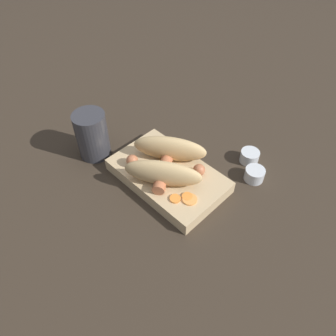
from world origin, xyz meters
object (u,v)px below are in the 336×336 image
(sausage, at_px, (165,165))
(drink_glass, at_px, (92,135))
(condiment_cup_near, at_px, (254,175))
(food_tray, at_px, (168,176))
(bread_roll, at_px, (167,160))
(condiment_cup_far, at_px, (249,157))

(sausage, height_order, drink_glass, drink_glass)
(condiment_cup_near, bearing_deg, food_tray, 46.39)
(food_tray, bearing_deg, drink_glass, 18.36)
(food_tray, bearing_deg, condiment_cup_near, -133.61)
(sausage, bearing_deg, drink_glass, 19.01)
(sausage, distance_m, drink_glass, 0.19)
(condiment_cup_near, height_order, drink_glass, drink_glass)
(bread_roll, relative_size, condiment_cup_near, 4.51)
(condiment_cup_far, distance_m, drink_glass, 0.37)
(bread_roll, height_order, condiment_cup_far, bread_roll)
(condiment_cup_far, xyz_separation_m, drink_glass, (0.27, 0.24, 0.04))
(condiment_cup_near, relative_size, condiment_cup_far, 1.00)
(food_tray, distance_m, condiment_cup_far, 0.20)
(food_tray, bearing_deg, condiment_cup_far, -117.23)
(bread_roll, bearing_deg, sausage, 5.98)
(drink_glass, bearing_deg, condiment_cup_far, -139.13)
(food_tray, height_order, sausage, sausage)
(bread_roll, height_order, sausage, bread_roll)
(food_tray, distance_m, condiment_cup_near, 0.19)
(food_tray, height_order, condiment_cup_far, food_tray)
(bread_roll, bearing_deg, condiment_cup_far, -118.32)
(condiment_cup_near, xyz_separation_m, drink_glass, (0.31, 0.20, 0.04))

